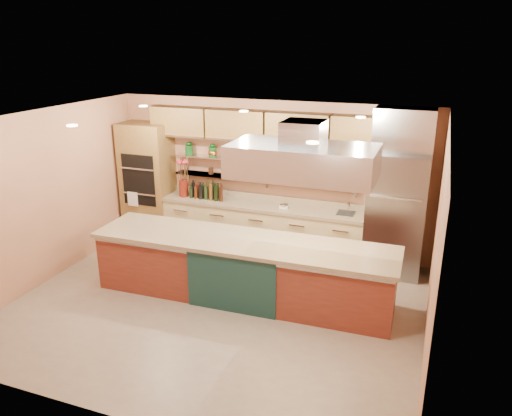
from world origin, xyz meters
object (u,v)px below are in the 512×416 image
at_px(refrigerator, 396,214).
at_px(flower_vase, 184,188).
at_px(green_canister, 251,155).
at_px(copper_kettle, 213,153).
at_px(kitchen_scale, 284,206).
at_px(island, 243,268).

height_order(refrigerator, flower_vase, refrigerator).
height_order(refrigerator, green_canister, refrigerator).
distance_m(copper_kettle, green_canister, 0.76).
bearing_deg(copper_kettle, refrigerator, -3.82).
relative_size(kitchen_scale, copper_kettle, 0.95).
height_order(flower_vase, kitchen_scale, flower_vase).
distance_m(island, green_canister, 2.42).
xyz_separation_m(kitchen_scale, green_canister, (-0.73, 0.22, 0.83)).
bearing_deg(island, refrigerator, 38.00).
bearing_deg(flower_vase, refrigerator, -0.14).
bearing_deg(green_canister, flower_vase, -170.46).
relative_size(refrigerator, island, 0.46).
bearing_deg(kitchen_scale, green_canister, 145.15).
bearing_deg(green_canister, kitchen_scale, -16.80).
bearing_deg(copper_kettle, island, -54.86).
distance_m(refrigerator, copper_kettle, 3.53).
height_order(copper_kettle, green_canister, green_canister).
relative_size(island, copper_kettle, 27.42).
relative_size(island, green_canister, 25.24).
xyz_separation_m(island, kitchen_scale, (0.12, 1.71, 0.50)).
bearing_deg(refrigerator, green_canister, 175.10).
distance_m(refrigerator, kitchen_scale, 1.96).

